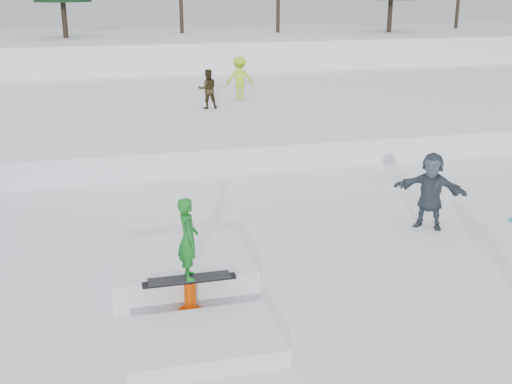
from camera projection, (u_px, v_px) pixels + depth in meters
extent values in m
plane|color=white|center=(257.00, 279.00, 12.37)|extent=(120.00, 120.00, 0.00)
cube|color=white|center=(136.00, 55.00, 39.61)|extent=(60.00, 14.00, 2.40)
cube|color=white|center=(162.00, 108.00, 26.97)|extent=(50.00, 18.00, 0.80)
cylinder|color=black|center=(65.00, 20.00, 36.60)|extent=(0.30, 0.30, 2.00)
cylinder|color=black|center=(390.00, 16.00, 40.87)|extent=(0.30, 0.30, 2.00)
imported|color=black|center=(208.00, 89.00, 24.63)|extent=(0.74, 0.58, 1.50)
imported|color=#ABCE21|center=(240.00, 79.00, 26.32)|extent=(1.22, 0.79, 1.79)
imported|color=#343F4A|center=(431.00, 191.00, 14.74)|extent=(1.62, 1.46, 1.79)
cube|color=white|center=(180.00, 268.00, 12.21)|extent=(2.60, 2.20, 0.54)
cube|color=white|center=(202.00, 342.00, 9.94)|extent=(2.40, 1.60, 0.30)
cylinder|color=#EB5106|center=(191.00, 312.00, 11.09)|extent=(0.44, 0.44, 0.06)
cylinder|color=#EB5106|center=(190.00, 298.00, 11.00)|extent=(0.20, 0.20, 0.60)
cube|color=black|center=(190.00, 281.00, 10.90)|extent=(1.60, 0.16, 0.06)
cube|color=black|center=(189.00, 278.00, 10.88)|extent=(1.40, 0.28, 0.03)
imported|color=#116C1D|center=(188.00, 238.00, 10.66)|extent=(0.34, 0.52, 1.42)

